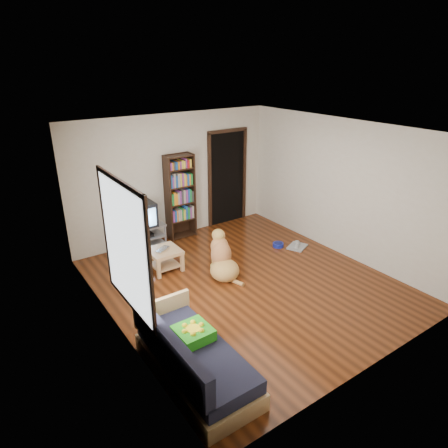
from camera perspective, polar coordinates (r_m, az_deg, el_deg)
ground at (r=6.97m, az=3.08°, el=-8.37°), size 5.00×5.00×0.00m
ceiling at (r=6.06m, az=3.61°, el=13.20°), size 5.00×5.00×0.00m
wall_back at (r=8.41m, az=-7.22°, el=6.66°), size 4.50×0.00×4.50m
wall_front at (r=4.87m, az=21.76°, el=-7.15°), size 4.50×0.00×4.50m
wall_left at (r=5.42m, az=-15.86°, el=-3.25°), size 0.00×5.00×5.00m
wall_right at (r=7.92m, az=16.36°, el=4.90°), size 0.00×5.00×5.00m
green_cushion at (r=5.05m, az=-4.43°, el=-15.29°), size 0.43×0.43×0.14m
laptop at (r=7.24m, az=-8.48°, el=-3.65°), size 0.36×0.32×0.02m
dog_bowl at (r=8.28m, az=7.74°, el=-2.96°), size 0.22×0.22×0.08m
grey_rag at (r=8.32m, az=10.42°, el=-3.20°), size 0.50×0.46×0.03m
window at (r=4.91m, az=-13.95°, el=-3.24°), size 0.03×1.46×1.70m
doorway at (r=9.12m, az=0.46°, el=6.91°), size 1.03×0.05×2.19m
tv_stand at (r=8.19m, az=-11.61°, el=-1.76°), size 0.90×0.45×0.50m
crt_tv at (r=8.03m, az=-11.94°, el=1.38°), size 0.55×0.52×0.58m
bookshelf at (r=8.39m, az=-6.32°, el=4.52°), size 0.60×0.30×1.80m
sofa at (r=5.04m, az=-4.64°, el=-18.77°), size 0.80×1.80×0.80m
coffee_table at (r=7.33m, az=-8.53°, el=-4.49°), size 0.55×0.55×0.40m
dog at (r=7.07m, az=-0.25°, el=-5.07°), size 0.65×1.00×0.82m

